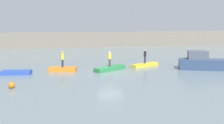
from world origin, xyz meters
TOP-DOWN VIEW (x-y plane):
  - ground_plane at (0.00, 0.00)m, footprint 120.00×120.00m
  - embankment_wall at (0.00, 28.30)m, footprint 80.00×1.20m
  - motorboat at (10.76, 0.22)m, footprint 5.63×3.55m
  - rowboat_blue at (-9.68, 1.29)m, footprint 3.11×1.59m
  - rowboat_orange at (-4.93, 2.01)m, footprint 3.13×1.79m
  - rowboat_green at (0.26, 1.57)m, footprint 3.88×3.08m
  - rowboat_yellow at (4.94, 3.28)m, footprint 3.81×2.49m
  - person_dark_shirt at (4.94, 3.28)m, footprint 0.32×0.32m
  - person_hiviz_shirt at (-4.93, 2.01)m, footprint 0.32×0.32m
  - person_yellow_shirt at (0.26, 1.57)m, footprint 0.32×0.32m
  - mooring_buoy at (-9.12, -4.69)m, footprint 0.54×0.54m

SIDE VIEW (x-z plane):
  - ground_plane at x=0.00m, z-range 0.00..0.00m
  - rowboat_blue at x=-9.68m, z-range 0.00..0.39m
  - rowboat_yellow at x=4.94m, z-range 0.00..0.40m
  - rowboat_green at x=0.26m, z-range 0.00..0.46m
  - rowboat_orange at x=-4.93m, z-range 0.00..0.48m
  - mooring_buoy at x=-9.12m, z-range 0.00..0.54m
  - motorboat at x=10.76m, z-range -0.25..1.89m
  - person_dark_shirt at x=4.94m, z-range 0.50..2.19m
  - person_yellow_shirt at x=0.26m, z-range 0.55..2.24m
  - person_hiviz_shirt at x=-4.93m, z-range 0.59..2.37m
  - embankment_wall at x=0.00m, z-range 0.00..3.18m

